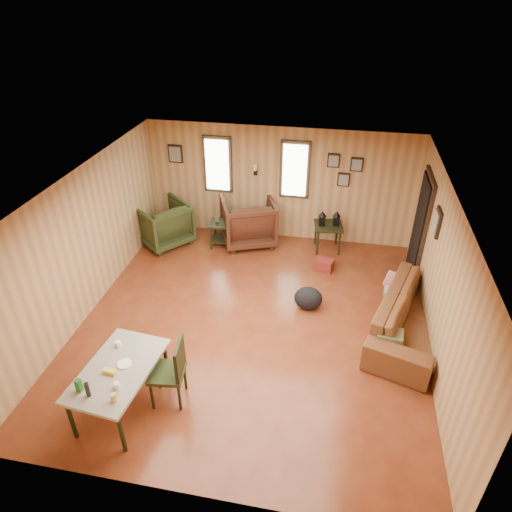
% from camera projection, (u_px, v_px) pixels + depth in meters
% --- Properties ---
extents(room, '(5.54, 6.04, 2.44)m').
position_uv_depth(room, '(265.00, 253.00, 7.11)').
color(room, brown).
rests_on(room, ground).
extents(sofa, '(1.42, 2.53, 0.95)m').
position_uv_depth(sofa, '(416.00, 309.00, 7.09)').
color(sofa, brown).
rests_on(sofa, ground).
extents(recliner_brown, '(1.35, 1.31, 1.08)m').
position_uv_depth(recliner_brown, '(248.00, 219.00, 9.52)').
color(recliner_brown, '#442214').
rests_on(recliner_brown, ground).
extents(recliner_green, '(1.31, 1.32, 1.00)m').
position_uv_depth(recliner_green, '(163.00, 222.00, 9.51)').
color(recliner_green, '#2C3719').
rests_on(recliner_green, ground).
extents(end_table, '(0.55, 0.51, 0.67)m').
position_uv_depth(end_table, '(223.00, 230.00, 9.47)').
color(end_table, black).
rests_on(end_table, ground).
extents(side_table, '(0.64, 0.64, 0.88)m').
position_uv_depth(side_table, '(329.00, 224.00, 9.22)').
color(side_table, black).
rests_on(side_table, ground).
extents(cooler, '(0.38, 0.31, 0.24)m').
position_uv_depth(cooler, '(324.00, 265.00, 8.81)').
color(cooler, maroon).
rests_on(cooler, ground).
extents(backpack, '(0.59, 0.52, 0.42)m').
position_uv_depth(backpack, '(308.00, 298.00, 7.76)').
color(backpack, black).
rests_on(backpack, ground).
extents(sofa_pillows, '(0.47, 1.55, 0.32)m').
position_uv_depth(sofa_pillows, '(392.00, 309.00, 7.06)').
color(sofa_pillows, '#4F522E').
rests_on(sofa_pillows, sofa).
extents(dining_table, '(0.95, 1.44, 0.90)m').
position_uv_depth(dining_table, '(118.00, 373.00, 5.75)').
color(dining_table, gray).
rests_on(dining_table, ground).
extents(dining_chair, '(0.50, 0.50, 1.00)m').
position_uv_depth(dining_chair, '(172.00, 369.00, 5.91)').
color(dining_chair, '#2C3719').
rests_on(dining_chair, ground).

